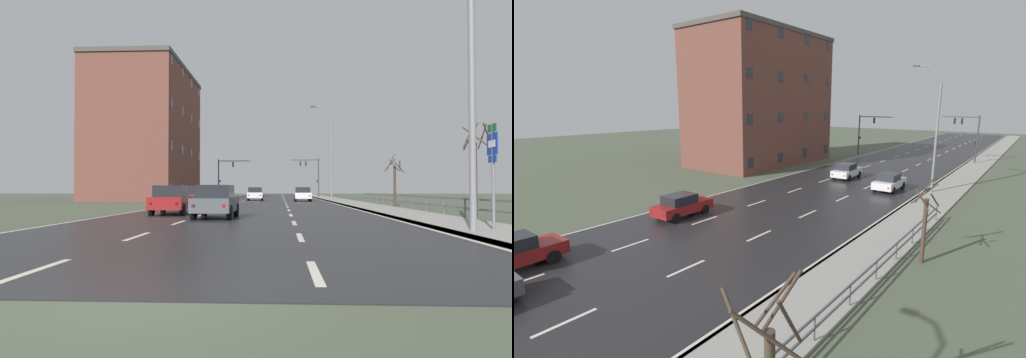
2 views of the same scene
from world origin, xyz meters
TOP-DOWN VIEW (x-y plane):
  - ground_plane at (0.00, 48.00)m, footprint 160.00×160.00m
  - road_asphalt_strip at (0.00, 60.00)m, footprint 14.00×120.00m
  - sidewalk_right at (8.43, 60.00)m, footprint 3.00×120.00m
  - guardrail at (9.85, 21.27)m, footprint 0.07×33.80m
  - street_lamp_foreground at (7.41, 8.54)m, footprint 2.72×0.24m
  - street_lamp_midground at (7.45, 46.17)m, footprint 2.45×0.24m
  - highway_sign at (8.39, 8.97)m, footprint 0.09×0.68m
  - traffic_signal_right at (6.85, 66.76)m, footprint 4.50×0.36m
  - traffic_signal_left at (-6.96, 65.74)m, footprint 5.19×0.36m
  - car_far_right at (-4.29, 28.74)m, footprint 1.86×4.11m
  - car_mid_centre at (-1.26, 15.82)m, footprint 1.90×4.13m
  - car_far_left at (-1.12, 47.64)m, footprint 1.92×4.14m
  - car_near_right at (4.29, 44.99)m, footprint 1.86×4.11m
  - car_near_left at (-4.05, 18.74)m, footprint 1.90×4.13m
  - brick_building at (-14.92, 50.71)m, footprint 10.30×19.16m
  - bare_tree_near at (11.64, 17.92)m, footprint 1.68×1.54m
  - bare_tree_mid at (10.87, 31.00)m, footprint 1.52×1.63m

SIDE VIEW (x-z plane):
  - ground_plane at x=0.00m, z-range -0.12..0.00m
  - road_asphalt_strip at x=0.00m, z-range 0.00..0.02m
  - sidewalk_right at x=8.43m, z-range 0.00..0.12m
  - guardrail at x=9.85m, z-range 0.21..1.21m
  - car_far_right at x=-4.29m, z-range 0.02..1.59m
  - car_mid_centre at x=-1.26m, z-range 0.02..1.59m
  - car_far_left at x=-1.12m, z-range 0.02..1.59m
  - car_near_right at x=4.29m, z-range 0.02..1.59m
  - car_near_left at x=-4.05m, z-range 0.02..1.59m
  - bare_tree_mid at x=10.87m, z-range -0.16..4.06m
  - highway_sign at x=8.39m, z-range 0.49..3.93m
  - bare_tree_near at x=11.64m, z-range -0.10..4.71m
  - traffic_signal_left at x=-6.96m, z-range 0.97..7.01m
  - traffic_signal_right at x=6.85m, z-range 1.12..7.36m
  - street_lamp_foreground at x=7.41m, z-range -0.13..10.38m
  - street_lamp_midground at x=7.45m, z-range -0.11..10.74m
  - brick_building at x=-14.92m, z-range 0.01..16.45m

